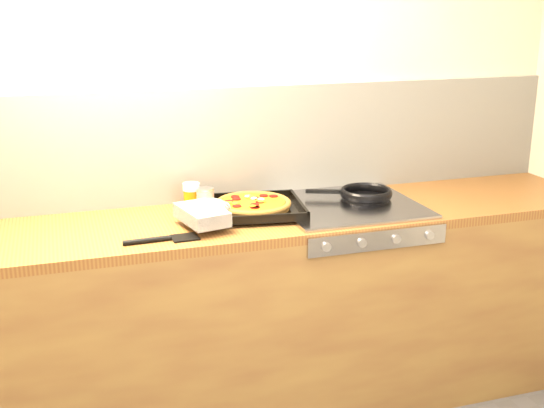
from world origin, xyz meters
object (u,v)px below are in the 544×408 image
object	(u,v)px
tomato_can	(205,200)
juice_glass	(191,196)
frying_pan	(365,194)
pizza_on_tray	(239,207)

from	to	relation	value
tomato_can	juice_glass	world-z (taller)	juice_glass
frying_pan	tomato_can	xyz separation A→B (m)	(-0.71, 0.06, 0.02)
pizza_on_tray	tomato_can	distance (m)	0.16
pizza_on_tray	frying_pan	bearing A→B (deg)	4.55
pizza_on_tray	frying_pan	xyz separation A→B (m)	(0.59, 0.05, -0.01)
frying_pan	juice_glass	distance (m)	0.77
frying_pan	tomato_can	world-z (taller)	tomato_can
tomato_can	juice_glass	xyz separation A→B (m)	(-0.05, 0.05, 0.01)
pizza_on_tray	juice_glass	xyz separation A→B (m)	(-0.17, 0.16, 0.02)
pizza_on_tray	tomato_can	world-z (taller)	tomato_can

